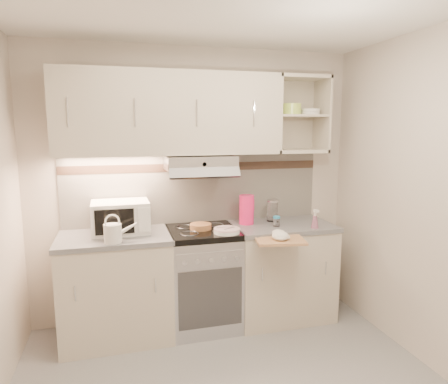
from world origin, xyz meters
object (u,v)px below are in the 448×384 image
object	(u,v)px
electric_range	(203,278)
pink_pitcher	(247,209)
microwave	(121,217)
spray_bottle	(315,220)
cutting_board	(279,239)
watering_can	(114,232)
glass_jar	(272,210)
plate_stack	(227,231)

from	to	relation	value
electric_range	pink_pitcher	distance (m)	0.73
microwave	spray_bottle	size ratio (longest dim) A/B	2.67
microwave	spray_bottle	world-z (taller)	microwave
pink_pitcher	cutting_board	xyz separation A→B (m)	(0.13, -0.46, -0.16)
microwave	cutting_board	distance (m)	1.35
cutting_board	pink_pitcher	bearing A→B (deg)	116.05
electric_range	spray_bottle	distance (m)	1.12
watering_can	glass_jar	size ratio (longest dim) A/B	1.29
microwave	pink_pitcher	size ratio (longest dim) A/B	1.76
watering_can	microwave	bearing A→B (deg)	69.25
watering_can	glass_jar	xyz separation A→B (m)	(1.45, 0.34, 0.02)
pink_pitcher	electric_range	bearing A→B (deg)	174.78
cutting_board	plate_stack	bearing A→B (deg)	164.09
watering_can	plate_stack	xyz separation A→B (m)	(0.92, 0.04, -0.06)
spray_bottle	pink_pitcher	bearing A→B (deg)	144.11
electric_range	pink_pitcher	xyz separation A→B (m)	(0.43, 0.09, 0.58)
glass_jar	spray_bottle	distance (m)	0.44
electric_range	plate_stack	size ratio (longest dim) A/B	4.06
plate_stack	cutting_board	distance (m)	0.44
microwave	cutting_board	size ratio (longest dim) A/B	1.21
plate_stack	pink_pitcher	bearing A→B (deg)	45.22
microwave	spray_bottle	xyz separation A→B (m)	(1.66, -0.31, -0.06)
pink_pitcher	cutting_board	distance (m)	0.51
cutting_board	microwave	bearing A→B (deg)	170.07
glass_jar	cutting_board	bearing A→B (deg)	-105.60
microwave	watering_can	size ratio (longest dim) A/B	1.79
watering_can	spray_bottle	distance (m)	1.72
spray_bottle	cutting_board	size ratio (longest dim) A/B	0.45
plate_stack	watering_can	bearing A→B (deg)	-177.61
watering_can	cutting_board	world-z (taller)	watering_can
pink_pitcher	spray_bottle	world-z (taller)	pink_pitcher
plate_stack	cutting_board	bearing A→B (deg)	-26.13
electric_range	plate_stack	bearing A→B (deg)	-46.64
watering_can	spray_bottle	xyz separation A→B (m)	(1.72, -0.00, -0.01)
watering_can	plate_stack	size ratio (longest dim) A/B	1.20
electric_range	pink_pitcher	size ratio (longest dim) A/B	3.34
electric_range	glass_jar	bearing A→B (deg)	9.99
pink_pitcher	watering_can	bearing A→B (deg)	177.95
pink_pitcher	spray_bottle	size ratio (longest dim) A/B	1.51
glass_jar	spray_bottle	xyz separation A→B (m)	(0.27, -0.34, -0.03)
watering_can	glass_jar	distance (m)	1.49
watering_can	pink_pitcher	distance (m)	1.22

